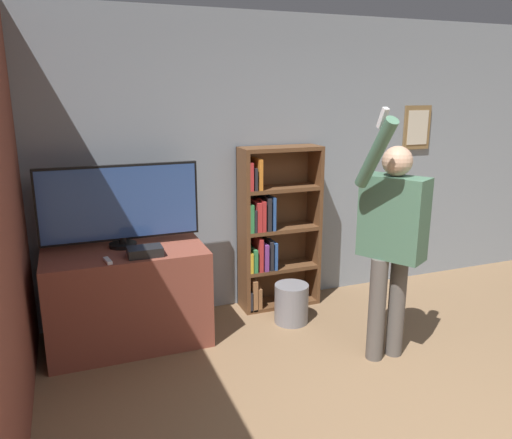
% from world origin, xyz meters
% --- Properties ---
extents(wall_back, '(6.63, 0.09, 2.70)m').
position_xyz_m(wall_back, '(0.01, 2.94, 1.35)').
color(wall_back, gray).
rests_on(wall_back, ground_plane).
extents(tv_ledge, '(1.26, 0.70, 0.80)m').
position_xyz_m(tv_ledge, '(-1.59, 2.51, 0.40)').
color(tv_ledge, brown).
rests_on(tv_ledge, ground_plane).
extents(television, '(1.25, 0.22, 0.67)m').
position_xyz_m(television, '(-1.59, 2.60, 1.15)').
color(television, black).
rests_on(television, tv_ledge).
extents(game_console, '(0.26, 0.17, 0.07)m').
position_xyz_m(game_console, '(-1.46, 2.30, 0.83)').
color(game_console, black).
rests_on(game_console, tv_ledge).
extents(remote_loose, '(0.06, 0.14, 0.02)m').
position_xyz_m(remote_loose, '(-1.74, 2.25, 0.81)').
color(remote_loose, white).
rests_on(remote_loose, tv_ledge).
extents(bookshelf, '(0.76, 0.28, 1.53)m').
position_xyz_m(bookshelf, '(-0.21, 2.76, 0.75)').
color(bookshelf, brown).
rests_on(bookshelf, ground_plane).
extents(person, '(0.62, 0.57, 1.93)m').
position_xyz_m(person, '(0.24, 1.55, 1.01)').
color(person, '#56514C').
rests_on(person, ground_plane).
extents(waste_bin, '(0.30, 0.30, 0.35)m').
position_xyz_m(waste_bin, '(-0.19, 2.36, 0.18)').
color(waste_bin, gray).
rests_on(waste_bin, ground_plane).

